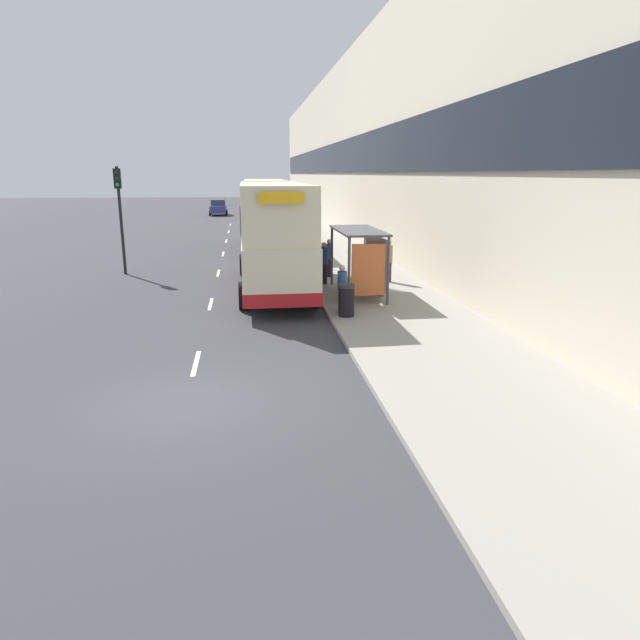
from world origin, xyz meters
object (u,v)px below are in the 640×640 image
Objects in this scene: pedestrian_4 at (342,288)px; litter_bin at (346,300)px; pedestrian_1 at (324,263)px; pedestrian_3 at (381,273)px; double_decker_bus_ahead at (265,213)px; pedestrian_2 at (329,258)px; traffic_light_far_kerb at (119,203)px; pedestrian_at_shelter at (388,261)px; car_0 at (218,208)px; double_decker_bus_near at (273,234)px; bus_shelter at (364,250)px.

litter_bin is (0.04, -0.64, -0.28)m from pedestrian_4.
pedestrian_3 is at bearing -56.10° from pedestrian_1.
double_decker_bus_ahead is 6.27× the size of pedestrian_2.
pedestrian_2 is 7.38m from litter_bin.
pedestrian_2 is at bearing -16.09° from traffic_light_far_kerb.
car_0 is at bearing 101.52° from pedestrian_at_shelter.
pedestrian_3 is 0.34× the size of traffic_light_far_kerb.
double_decker_bus_near is 6.51× the size of pedestrian_3.
pedestrian_4 is at bearing 97.08° from car_0.
double_decker_bus_ahead is 18.06m from pedestrian_4.
double_decker_bus_near reaches higher than pedestrian_1.
pedestrian_1 is at bearing 97.99° from car_0.
litter_bin is (1.91, -18.55, -1.62)m from double_decker_bus_ahead.
pedestrian_4 is at bearing -90.97° from pedestrian_1.
pedestrian_2 is 0.34× the size of traffic_light_far_kerb.
pedestrian_3 is 13.12m from traffic_light_far_kerb.
double_decker_bus_ahead reaches higher than pedestrian_4.
pedestrian_at_shelter reaches higher than litter_bin.
double_decker_bus_near is 5.98m from litter_bin.
pedestrian_4 is (6.13, -49.38, 0.08)m from car_0.
litter_bin is at bearing -111.19° from bus_shelter.
traffic_light_far_kerb reaches higher than pedestrian_3.
double_decker_bus_near is at bearing -34.46° from traffic_light_far_kerb.
double_decker_bus_near is at bearing -90.71° from double_decker_bus_ahead.
pedestrian_1 is at bearing 89.03° from pedestrian_4.
pedestrian_1 is 10.27m from traffic_light_far_kerb.
bus_shelter is at bearing -80.52° from pedestrian_2.
bus_shelter reaches higher than litter_bin.
pedestrian_3 is (0.63, -0.13, -0.88)m from bus_shelter.
double_decker_bus_ahead is 6.35× the size of pedestrian_3.
litter_bin is (-0.52, -7.36, -0.34)m from pedestrian_2.
litter_bin is (-1.22, -3.15, -1.21)m from bus_shelter.
car_0 is 47.67m from pedestrian_3.
double_decker_bus_near is 6.92× the size of pedestrian_4.
double_decker_bus_ahead reaches higher than pedestrian_1.
pedestrian_2 is at bearing -77.75° from double_decker_bus_ahead.
car_0 is at bearing 98.91° from pedestrian_2.
traffic_light_far_kerb is at bearing 146.83° from pedestrian_3.
bus_shelter is at bearing -34.29° from traffic_light_far_kerb.
double_decker_bus_near is 8.41m from traffic_light_far_kerb.
double_decker_bus_ahead reaches higher than pedestrian_2.
litter_bin is at bearing 97.03° from car_0.
traffic_light_far_kerb reaches higher than pedestrian_2.
pedestrian_2 is at bearing 73.98° from pedestrian_1.
bus_shelter is 2.94m from pedestrian_1.
pedestrian_3 is 3.04m from pedestrian_4.
pedestrian_1 reaches higher than pedestrian_4.
traffic_light_far_kerb is at bearing 131.58° from litter_bin.
pedestrian_3 is (1.33, -4.33, -0.01)m from pedestrian_2.
double_decker_bus_near is at bearing -142.57° from pedestrian_2.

